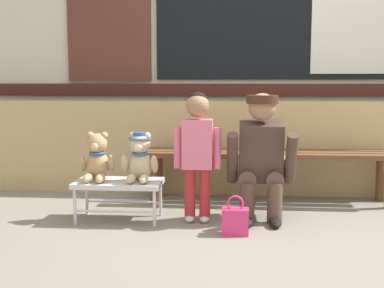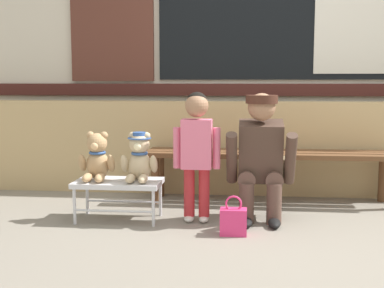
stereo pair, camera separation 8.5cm
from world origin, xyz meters
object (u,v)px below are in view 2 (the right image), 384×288
at_px(wooden_bench_long, 270,159).
at_px(teddy_bear_with_hat, 139,158).
at_px(adult_crouching, 262,157).
at_px(handbag_on_ground, 233,221).
at_px(child_standing, 197,142).
at_px(teddy_bear_plain, 97,158).
at_px(small_display_bench, 118,185).

xyz_separation_m(wooden_bench_long, teddy_bear_with_hat, (-0.99, -0.68, 0.10)).
xyz_separation_m(teddy_bear_with_hat, adult_crouching, (0.90, 0.08, 0.01)).
bearing_deg(wooden_bench_long, handbag_on_ground, -106.25).
height_order(wooden_bench_long, teddy_bear_with_hat, teddy_bear_with_hat).
distance_m(teddy_bear_with_hat, child_standing, 0.44).
bearing_deg(handbag_on_ground, teddy_bear_with_hat, 157.50).
height_order(wooden_bench_long, adult_crouching, adult_crouching).
bearing_deg(wooden_bench_long, teddy_bear_plain, -152.51).
xyz_separation_m(wooden_bench_long, handbag_on_ground, (-0.28, -0.97, -0.28)).
xyz_separation_m(teddy_bear_plain, child_standing, (0.74, 0.02, 0.13)).
bearing_deg(adult_crouching, small_display_bench, -175.32).
height_order(child_standing, handbag_on_ground, child_standing).
relative_size(small_display_bench, handbag_on_ground, 2.35).
xyz_separation_m(teddy_bear_with_hat, child_standing, (0.42, 0.01, 0.12)).
bearing_deg(teddy_bear_plain, child_standing, 1.18).
bearing_deg(teddy_bear_with_hat, child_standing, 1.97).
bearing_deg(small_display_bench, handbag_on_ground, -18.53).
relative_size(child_standing, handbag_on_ground, 3.52).
bearing_deg(small_display_bench, adult_crouching, 4.68).
relative_size(small_display_bench, teddy_bear_plain, 1.76).
bearing_deg(adult_crouching, child_standing, -171.63).
height_order(teddy_bear_plain, handbag_on_ground, teddy_bear_plain).
distance_m(child_standing, handbag_on_ground, 0.65).
bearing_deg(handbag_on_ground, teddy_bear_plain, 164.14).
bearing_deg(handbag_on_ground, small_display_bench, 161.47).
distance_m(wooden_bench_long, handbag_on_ground, 1.05).
distance_m(adult_crouching, handbag_on_ground, 0.57).
bearing_deg(small_display_bench, wooden_bench_long, 30.72).
bearing_deg(handbag_on_ground, wooden_bench_long, 73.75).
xyz_separation_m(child_standing, adult_crouching, (0.48, 0.07, -0.11)).
height_order(teddy_bear_with_hat, handbag_on_ground, teddy_bear_with_hat).
bearing_deg(wooden_bench_long, teddy_bear_with_hat, -145.46).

